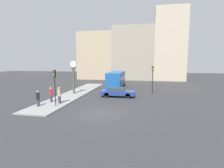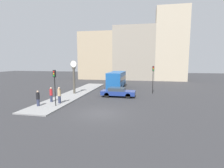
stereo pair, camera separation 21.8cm
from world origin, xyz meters
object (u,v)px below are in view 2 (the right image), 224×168
Objects in this scene: traffic_light_near at (55,80)px; traffic_light_far at (153,74)px; street_clock at (74,77)px; pedestrian_red_top at (51,94)px; sedan_car at (118,92)px; bus_distant at (117,79)px; pedestrian_black_jacket at (38,98)px; pedestrian_tan_coat at (59,95)px.

traffic_light_far reaches higher than traffic_light_near.
street_clock reaches higher than pedestrian_red_top.
bus_distant is (-1.50, 7.72, 0.98)m from sedan_car.
sedan_car is 0.95× the size of street_clock.
traffic_light_far is 2.50× the size of pedestrian_black_jacket.
bus_distant is at bearing 67.92° from pedestrian_black_jacket.
pedestrian_black_jacket is at bearing -100.05° from pedestrian_red_top.
sedan_car is at bearing 42.24° from pedestrian_tan_coat.
pedestrian_tan_coat is (-10.61, -8.72, -1.90)m from traffic_light_far.
pedestrian_tan_coat is at bearing -16.95° from pedestrian_red_top.
traffic_light_near is 7.14m from street_clock.
pedestrian_tan_coat is 1.06× the size of pedestrian_red_top.
traffic_light_far reaches higher than bus_distant.
pedestrian_red_top is at bearing 132.01° from traffic_light_near.
pedestrian_black_jacket is at bearing -139.65° from traffic_light_far.
pedestrian_black_jacket is 0.96× the size of pedestrian_red_top.
street_clock is 2.81× the size of pedestrian_red_top.
traffic_light_near is (-4.20, -14.22, 1.21)m from bus_distant.
bus_distant is at bearing 54.41° from street_clock.
pedestrian_black_jacket is at bearing -112.08° from bus_distant.
pedestrian_red_top is at bearing -113.85° from bus_distant.
street_clock reaches higher than pedestrian_tan_coat.
street_clock reaches higher than traffic_light_far.
traffic_light_far is at bearing -34.65° from bus_distant.
pedestrian_red_top is (-1.24, 0.38, -0.04)m from pedestrian_tan_coat.
traffic_light_near is at bearing -82.13° from pedestrian_tan_coat.
traffic_light_far is (6.25, -4.32, 1.29)m from bus_distant.
pedestrian_red_top is at bearing 163.05° from pedestrian_tan_coat.
bus_distant is 4.40× the size of pedestrian_black_jacket.
pedestrian_red_top is (-7.10, -4.95, 0.32)m from sedan_car.
pedestrian_tan_coat is (-0.16, 1.18, -1.82)m from traffic_light_near.
pedestrian_black_jacket is (-1.76, -0.47, -1.91)m from traffic_light_near.
street_clock is (-0.91, 7.08, -0.33)m from traffic_light_near.
sedan_car is 8.92m from traffic_light_near.
traffic_light_far is at bearing 13.96° from street_clock.
pedestrian_red_top is at bearing 79.95° from pedestrian_black_jacket.
traffic_light_far is (10.45, 9.90, 0.08)m from traffic_light_near.
bus_distant is at bearing 66.15° from pedestrian_red_top.
bus_distant reaches higher than pedestrian_tan_coat.
pedestrian_black_jacket is (-12.20, -10.37, -2.00)m from traffic_light_far.
street_clock is 2.93× the size of pedestrian_black_jacket.
pedestrian_black_jacket is (-5.96, -14.68, -0.71)m from bus_distant.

